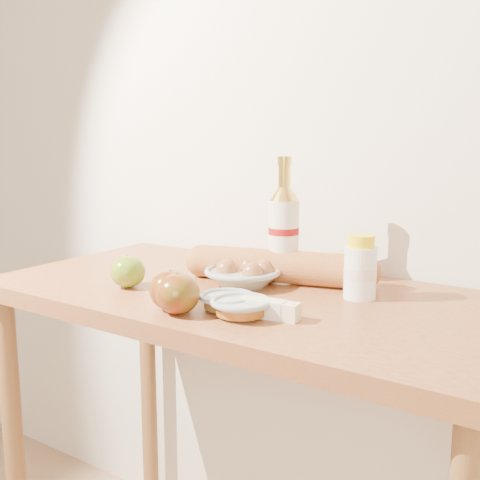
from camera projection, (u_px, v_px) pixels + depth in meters
name	position (u px, v px, depth m)	size (l,w,h in m)	color
back_wall	(318.00, 113.00, 1.55)	(3.50, 0.02, 2.60)	silver
table	(247.00, 342.00, 1.38)	(1.20, 0.60, 0.90)	#A76335
bourbon_bottle	(284.00, 231.00, 1.42)	(0.08, 0.08, 0.30)	silver
cream_bottle	(360.00, 269.00, 1.28)	(0.07, 0.07, 0.14)	white
egg_bowl	(243.00, 275.00, 1.39)	(0.20, 0.20, 0.06)	#96A49E
baguette	(279.00, 266.00, 1.42)	(0.48, 0.20, 0.08)	#BE763A
apple_yellowgreen	(128.00, 271.00, 1.38)	(0.09, 0.09, 0.08)	olive
apple_redgreen_front	(171.00, 290.00, 1.20)	(0.10, 0.10, 0.08)	maroon
apple_redgreen_right	(174.00, 288.00, 1.24)	(0.09, 0.09, 0.07)	maroon
sugar_bowl	(227.00, 302.00, 1.20)	(0.13, 0.13, 0.03)	gray
syrup_bowl	(241.00, 307.00, 1.16)	(0.15, 0.15, 0.03)	#929F99
butter_stick	(269.00, 309.00, 1.16)	(0.12, 0.05, 0.04)	beige
apple_extra	(178.00, 294.00, 1.18)	(0.10, 0.10, 0.08)	maroon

